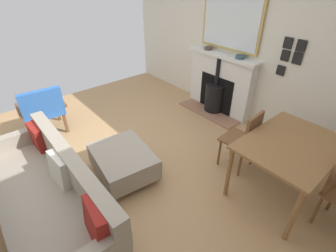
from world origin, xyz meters
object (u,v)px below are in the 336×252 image
armchair_accent (42,108)px  sofa (50,197)px  mantel_bowl_near (208,48)px  dining_chair_near_fireplace (245,137)px  fireplace (219,87)px  mantel_bowl_far (240,57)px  ottoman (123,161)px  dining_table (291,150)px

armchair_accent → sofa: bearing=74.6°
mantel_bowl_near → dining_chair_near_fireplace: bearing=57.3°
fireplace → dining_chair_near_fireplace: bearing=51.3°
mantel_bowl_far → armchair_accent: (2.78, -1.61, -0.64)m
ottoman → dining_table: (-1.28, 1.47, 0.42)m
ottoman → dining_table: dining_table is taller
mantel_bowl_near → mantel_bowl_far: mantel_bowl_far is taller
mantel_bowl_far → dining_chair_near_fireplace: bearing=42.0°
armchair_accent → dining_chair_near_fireplace: bearing=124.0°
armchair_accent → dining_chair_near_fireplace: 3.09m
armchair_accent → mantel_bowl_near: bearing=161.9°
mantel_bowl_far → dining_table: mantel_bowl_far is taller
fireplace → mantel_bowl_far: mantel_bowl_far is taller
dining_table → dining_chair_near_fireplace: (-0.01, -0.57, -0.15)m
dining_table → mantel_bowl_far: bearing=-125.0°
sofa → fireplace: bearing=-170.9°
mantel_bowl_near → fireplace: bearing=87.1°
dining_table → armchair_accent: bearing=-61.2°
dining_table → fireplace: bearing=-119.3°
dining_table → mantel_bowl_near: bearing=-115.7°
mantel_bowl_near → armchair_accent: bearing=-18.1°
mantel_bowl_near → sofa: 3.47m
sofa → dining_chair_near_fireplace: bearing=160.8°
fireplace → ottoman: 2.37m
mantel_bowl_near → ottoman: size_ratio=0.16×
sofa → dining_table: 2.60m
ottoman → armchair_accent: armchair_accent is taller
fireplace → sofa: 3.30m
mantel_bowl_far → sofa: (3.27, 0.18, -0.76)m
sofa → mantel_bowl_far: bearing=-176.9°
dining_chair_near_fireplace → mantel_bowl_far: bearing=-138.0°
armchair_accent → dining_table: size_ratio=0.72×
mantel_bowl_near → dining_chair_near_fireplace: size_ratio=0.17×
mantel_bowl_far → armchair_accent: size_ratio=0.19×
mantel_bowl_near → sofa: mantel_bowl_near is taller
sofa → dining_chair_near_fireplace: size_ratio=2.42×
fireplace → dining_table: bearing=60.7°
sofa → armchair_accent: armchair_accent is taller
mantel_bowl_far → dining_table: size_ratio=0.13×
dining_table → dining_chair_near_fireplace: size_ratio=1.35×
fireplace → mantel_bowl_near: mantel_bowl_near is taller
fireplace → armchair_accent: fireplace is taller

